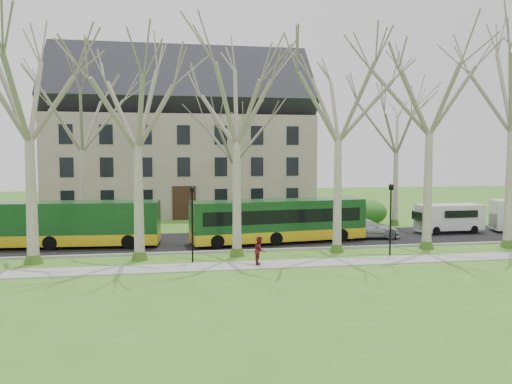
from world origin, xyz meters
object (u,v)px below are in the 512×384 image
sedan (366,228)px  pedestrian_b (260,250)px  bus_follow (279,220)px  bus_lead (65,224)px  van_a (449,219)px

sedan → pedestrian_b: 11.79m
bus_follow → bus_lead: bearing=169.9°
bus_follow → sedan: bearing=-2.3°
bus_lead → van_a: bearing=6.6°
sedan → pedestrian_b: pedestrian_b is taller
sedan → pedestrian_b: (-9.22, -7.35, 0.07)m
pedestrian_b → bus_follow: bearing=-6.9°
van_a → pedestrian_b: size_ratio=3.27×
bus_lead → bus_follow: size_ratio=1.01×
bus_lead → bus_follow: bearing=1.4°
bus_follow → pedestrian_b: (-2.54, -6.74, -0.75)m
sedan → van_a: van_a is taller
bus_follow → van_a: bearing=0.3°
bus_follow → van_a: 14.17m
van_a → pedestrian_b: van_a is taller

